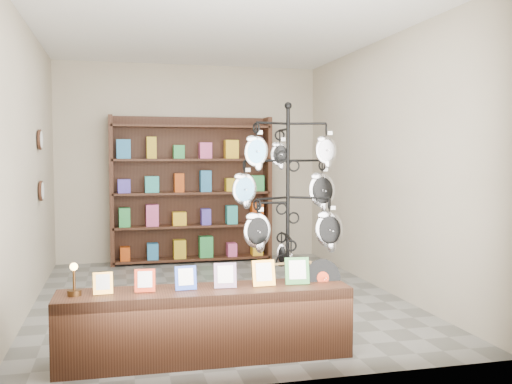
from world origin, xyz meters
TOP-DOWN VIEW (x-y plane):
  - ground at (0.00, 0.00)m, footprint 5.00×5.00m
  - room_envelope at (0.00, 0.00)m, footprint 5.00×5.00m
  - display_tree at (0.45, -1.21)m, footprint 1.08×0.90m
  - front_shelf at (-0.43, -1.90)m, footprint 2.31×0.52m
  - back_shelving at (0.00, 2.30)m, footprint 2.42×0.36m
  - wall_clocks at (-1.97, 0.80)m, footprint 0.03×0.24m

SIDE VIEW (x-z plane):
  - ground at x=0.00m, z-range 0.00..0.00m
  - front_shelf at x=-0.43m, z-range -0.12..0.69m
  - back_shelving at x=0.00m, z-range -0.07..2.13m
  - display_tree at x=0.45m, z-range 0.16..2.28m
  - wall_clocks at x=-1.97m, z-range 1.08..1.92m
  - room_envelope at x=0.00m, z-range -0.65..4.35m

